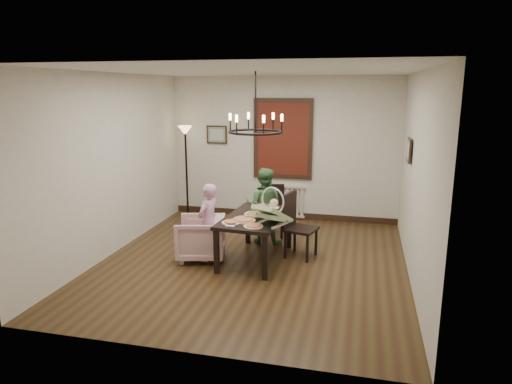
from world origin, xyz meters
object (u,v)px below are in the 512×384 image
at_px(elderly_woman, 208,229).
at_px(drinking_glass, 263,211).
at_px(dining_table, 256,221).
at_px(floor_lamp, 187,173).
at_px(seated_man, 264,212).
at_px(chair_far, 273,211).
at_px(baby_bouncer, 272,212).
at_px(chair_right, 301,225).
at_px(armchair, 201,238).

distance_m(elderly_woman, drinking_glass, 0.87).
bearing_deg(dining_table, floor_lamp, 137.81).
distance_m(elderly_woman, seated_man, 1.19).
distance_m(chair_far, drinking_glass, 1.17).
distance_m(baby_bouncer, drinking_glass, 0.50).
distance_m(dining_table, drinking_glass, 0.19).
bearing_deg(seated_man, baby_bouncer, 108.46).
height_order(baby_bouncer, drinking_glass, baby_bouncer).
relative_size(chair_far, elderly_woman, 0.92).
bearing_deg(drinking_glass, seated_man, 101.48).
height_order(chair_far, baby_bouncer, baby_bouncer).
xyz_separation_m(chair_right, floor_lamp, (-2.57, 1.75, 0.40)).
bearing_deg(baby_bouncer, drinking_glass, 141.40).
xyz_separation_m(chair_far, baby_bouncer, (0.30, -1.56, 0.42)).
height_order(chair_right, elderly_woman, chair_right).
distance_m(dining_table, floor_lamp, 2.81).
height_order(dining_table, armchair, dining_table).
distance_m(baby_bouncer, floor_lamp, 3.29).
distance_m(chair_far, floor_lamp, 2.17).
height_order(dining_table, drinking_glass, drinking_glass).
bearing_deg(floor_lamp, chair_right, -34.31).
distance_m(chair_far, seated_man, 0.37).
bearing_deg(dining_table, chair_far, 93.31).
xyz_separation_m(chair_right, baby_bouncer, (-0.33, -0.66, 0.37)).
height_order(chair_far, elderly_woman, elderly_woman).
relative_size(seated_man, baby_bouncer, 1.90).
xyz_separation_m(chair_right, armchair, (-1.49, -0.43, -0.18)).
height_order(chair_far, floor_lamp, floor_lamp).
height_order(chair_right, armchair, chair_right).
bearing_deg(elderly_woman, chair_far, 166.69).
height_order(elderly_woman, floor_lamp, floor_lamp).
bearing_deg(chair_right, chair_far, 50.04).
distance_m(chair_far, baby_bouncer, 1.64).
relative_size(drinking_glass, floor_lamp, 0.07).
relative_size(dining_table, chair_far, 1.70).
relative_size(chair_far, floor_lamp, 0.50).
height_order(chair_far, seated_man, seated_man).
relative_size(dining_table, floor_lamp, 0.86).
relative_size(chair_far, armchair, 1.26).
xyz_separation_m(seated_man, drinking_glass, (0.16, -0.78, 0.23)).
xyz_separation_m(dining_table, elderly_woman, (-0.70, -0.16, -0.12)).
bearing_deg(baby_bouncer, elderly_woman, -167.55).
bearing_deg(armchair, baby_bouncer, 65.59).
bearing_deg(elderly_woman, floor_lamp, -136.10).
height_order(baby_bouncer, floor_lamp, floor_lamp).
xyz_separation_m(baby_bouncer, floor_lamp, (-2.24, 2.41, 0.02)).
bearing_deg(seated_man, armchair, 52.52).
xyz_separation_m(dining_table, floor_lamp, (-1.92, 2.04, 0.29)).
relative_size(chair_far, seated_man, 0.86).
bearing_deg(dining_table, chair_right, 28.11).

